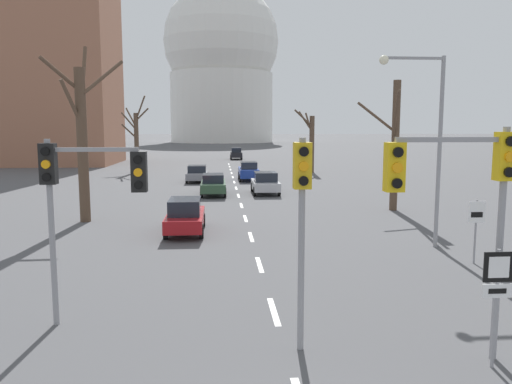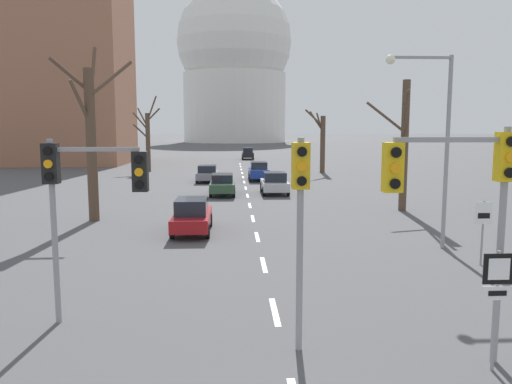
{
  "view_description": "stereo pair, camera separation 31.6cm",
  "coord_description": "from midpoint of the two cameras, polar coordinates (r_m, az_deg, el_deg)",
  "views": [
    {
      "loc": [
        -1.41,
        -5.23,
        4.74
      ],
      "look_at": [
        -0.53,
        6.29,
        3.26
      ],
      "focal_mm": 35.0,
      "sensor_mm": 36.0,
      "label": 1
    },
    {
      "loc": [
        -1.09,
        -5.25,
        4.74
      ],
      "look_at": [
        -0.53,
        6.29,
        3.26
      ],
      "focal_mm": 35.0,
      "sensor_mm": 36.0,
      "label": 2
    }
  ],
  "objects": [
    {
      "name": "sedan_near_right",
      "position": [
        22.93,
        -8.48,
        -2.69
      ],
      "size": [
        1.71,
        4.28,
        1.58
      ],
      "color": "maroon",
      "rests_on": "ground_plane"
    },
    {
      "name": "sedan_far_right",
      "position": [
        36.19,
        0.82,
        1.06
      ],
      "size": [
        1.92,
        4.08,
        1.6
      ],
      "color": "#B7B7BC",
      "rests_on": "ground_plane"
    },
    {
      "name": "lane_stripe_11",
      "position": [
        57.63,
        -3.09,
        2.58
      ],
      "size": [
        0.16,
        2.0,
        0.01
      ],
      "primitive_type": "cube",
      "color": "silver",
      "rests_on": "ground_plane"
    },
    {
      "name": "traffic_signal_centre_tall",
      "position": [
        10.41,
        4.41,
        -1.29
      ],
      "size": [
        0.36,
        0.34,
        4.55
      ],
      "color": "gray",
      "rests_on": "ground_plane"
    },
    {
      "name": "lane_stripe_2",
      "position": [
        17.62,
        -0.12,
        -8.3
      ],
      "size": [
        0.16,
        2.0,
        0.01
      ],
      "primitive_type": "cube",
      "color": "silver",
      "rests_on": "ground_plane"
    },
    {
      "name": "capitol_dome",
      "position": [
        173.69,
        -4.03,
        14.46
      ],
      "size": [
        38.43,
        38.43,
        54.28
      ],
      "color": "silver",
      "rests_on": "ground_plane"
    },
    {
      "name": "sedan_mid_centre",
      "position": [
        45.61,
        -1.06,
        2.43
      ],
      "size": [
        1.78,
        4.45,
        1.71
      ],
      "color": "navy",
      "rests_on": "ground_plane"
    },
    {
      "name": "lane_stripe_10",
      "position": [
        53.15,
        -2.99,
        2.18
      ],
      "size": [
        0.16,
        2.0,
        0.01
      ],
      "primitive_type": "cube",
      "color": "silver",
      "rests_on": "ground_plane"
    },
    {
      "name": "bare_tree_right_near",
      "position": [
        53.87,
        6.13,
        5.79
      ],
      "size": [
        2.34,
        2.1,
        6.72
      ],
      "color": "brown",
      "rests_on": "ground_plane"
    },
    {
      "name": "street_lamp_right",
      "position": [
        20.65,
        18.6,
        6.85
      ],
      "size": [
        2.61,
        0.36,
        7.5
      ],
      "color": "gray",
      "rests_on": "ground_plane"
    },
    {
      "name": "lane_stripe_5",
      "position": [
        30.82,
        -1.97,
        -1.55
      ],
      "size": [
        0.16,
        2.0,
        0.01
      ],
      "primitive_type": "cube",
      "color": "silver",
      "rests_on": "ground_plane"
    },
    {
      "name": "bare_tree_right_far",
      "position": [
        29.66,
        15.25,
        5.54
      ],
      "size": [
        2.15,
        4.4,
        7.44
      ],
      "color": "brown",
      "rests_on": "ground_plane"
    },
    {
      "name": "route_sign_post",
      "position": [
        10.92,
        25.08,
        -9.9
      ],
      "size": [
        0.6,
        0.08,
        2.41
      ],
      "color": "gray",
      "rests_on": "ground_plane"
    },
    {
      "name": "lane_stripe_8",
      "position": [
        44.2,
        -2.7,
        1.14
      ],
      "size": [
        0.16,
        2.0,
        0.01
      ],
      "primitive_type": "cube",
      "color": "silver",
      "rests_on": "ground_plane"
    },
    {
      "name": "lane_stripe_12",
      "position": [
        62.12,
        -3.19,
        2.92
      ],
      "size": [
        0.16,
        2.0,
        0.01
      ],
      "primitive_type": "cube",
      "color": "silver",
      "rests_on": "ground_plane"
    },
    {
      "name": "apartment_block_left",
      "position": [
        72.88,
        -23.28,
        13.4
      ],
      "size": [
        18.0,
        14.0,
        26.43
      ],
      "primitive_type": "cube",
      "color": "#9E664C",
      "rests_on": "ground_plane"
    },
    {
      "name": "bare_tree_left_near",
      "position": [
        26.7,
        -19.55,
        6.06
      ],
      "size": [
        3.36,
        3.43,
        8.98
      ],
      "color": "brown",
      "rests_on": "ground_plane"
    },
    {
      "name": "traffic_signal_near_right",
      "position": [
        10.58,
        21.99,
        0.73
      ],
      "size": [
        2.59,
        0.34,
        4.77
      ],
      "color": "gray",
      "rests_on": "ground_plane"
    },
    {
      "name": "bare_tree_left_far",
      "position": [
        55.86,
        -13.7,
        6.03
      ],
      "size": [
        3.27,
        2.66,
        8.21
      ],
      "color": "brown",
      "rests_on": "ground_plane"
    },
    {
      "name": "lane_stripe_13",
      "position": [
        66.6,
        -3.27,
        3.21
      ],
      "size": [
        0.16,
        2.0,
        0.01
      ],
      "primitive_type": "cube",
      "color": "silver",
      "rests_on": "ground_plane"
    },
    {
      "name": "lane_stripe_6",
      "position": [
        35.27,
        -2.28,
        -0.42
      ],
      "size": [
        0.16,
        2.0,
        0.01
      ],
      "primitive_type": "cube",
      "color": "silver",
      "rests_on": "ground_plane"
    },
    {
      "name": "lane_stripe_4",
      "position": [
        26.38,
        -1.56,
        -3.04
      ],
      "size": [
        0.16,
        2.0,
        0.01
      ],
      "primitive_type": "cube",
      "color": "silver",
      "rests_on": "ground_plane"
    },
    {
      "name": "traffic_signal_near_left",
      "position": [
        12.51,
        -19.94,
        0.74
      ],
      "size": [
        2.45,
        0.34,
        4.49
      ],
      "color": "gray",
      "rests_on": "ground_plane"
    },
    {
      "name": "sedan_far_left",
      "position": [
        76.8,
        -2.4,
        4.42
      ],
      "size": [
        1.79,
        4.54,
        1.77
      ],
      "color": "black",
      "rests_on": "ground_plane"
    },
    {
      "name": "sedan_near_left",
      "position": [
        44.45,
        -6.94,
        2.1
      ],
      "size": [
        1.92,
        3.98,
        1.49
      ],
      "color": "slate",
      "rests_on": "ground_plane"
    },
    {
      "name": "sedan_distant_centre",
      "position": [
        35.67,
        -5.15,
        0.92
      ],
      "size": [
        1.8,
        4.59,
        1.52
      ],
      "color": "#2D4C33",
      "rests_on": "ground_plane"
    },
    {
      "name": "lane_stripe_1",
      "position": [
        13.36,
        1.35,
        -13.48
      ],
      "size": [
        0.16,
        2.0,
        0.01
      ],
      "primitive_type": "cube",
      "color": "silver",
      "rests_on": "ground_plane"
    },
    {
      "name": "lane_stripe_7",
      "position": [
        39.73,
        -2.51,
        0.45
      ],
      "size": [
        0.16,
        2.0,
        0.01
      ],
      "primitive_type": "cube",
      "color": "silver",
      "rests_on": "ground_plane"
    },
    {
      "name": "speed_limit_sign",
      "position": [
        18.98,
        23.43,
        -3.02
      ],
      "size": [
        0.6,
        0.08,
        2.28
      ],
      "color": "gray",
      "rests_on": "ground_plane"
    },
    {
      "name": "lane_stripe_9",
      "position": [
        48.67,
        -2.86,
        1.71
      ],
      "size": [
        0.16,
        2.0,
        0.01
      ],
      "primitive_type": "cube",
      "color": "silver",
      "rests_on": "ground_plane"
    },
    {
      "name": "lane_stripe_3",
      "position": [
        21.98,
        -0.99,
        -5.15
      ],
      "size": [
        0.16,
        2.0,
        0.01
      ],
      "primitive_type": "cube",
      "color": "silver",
      "rests_on": "ground_plane"
    }
  ]
}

